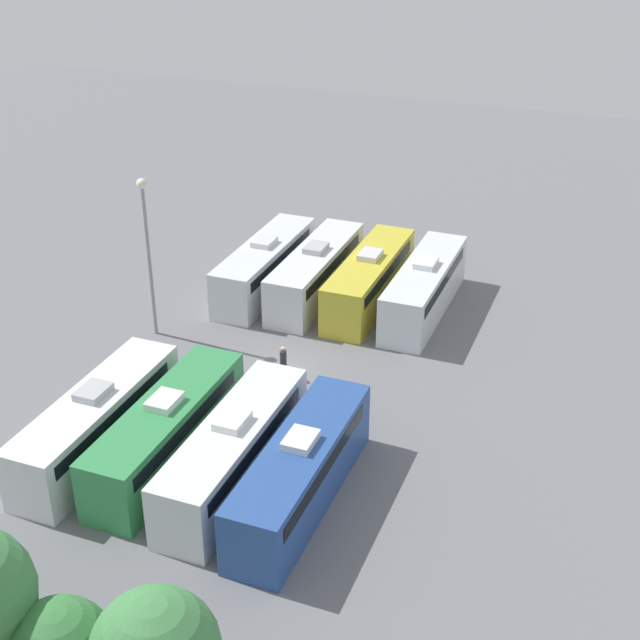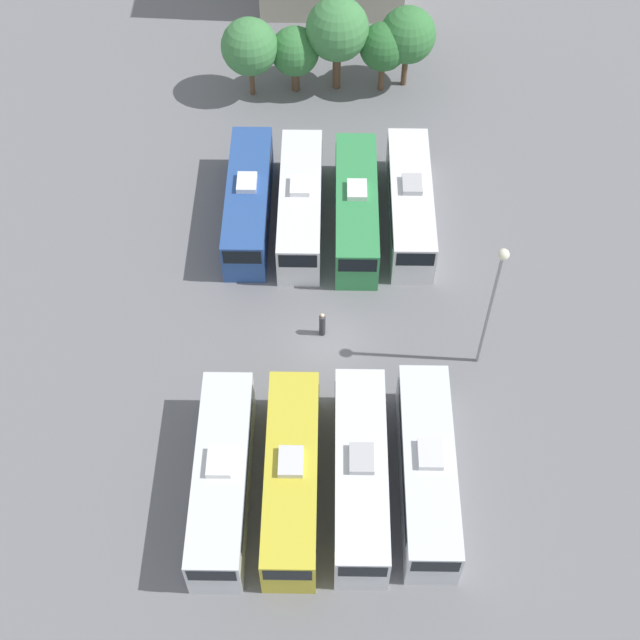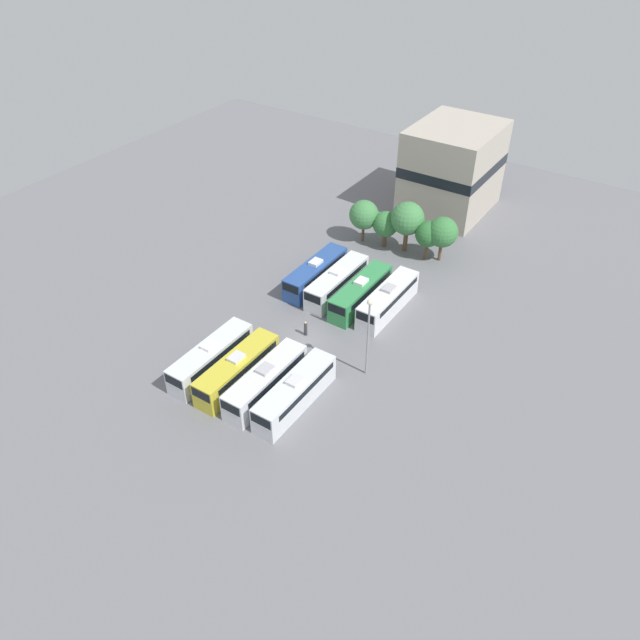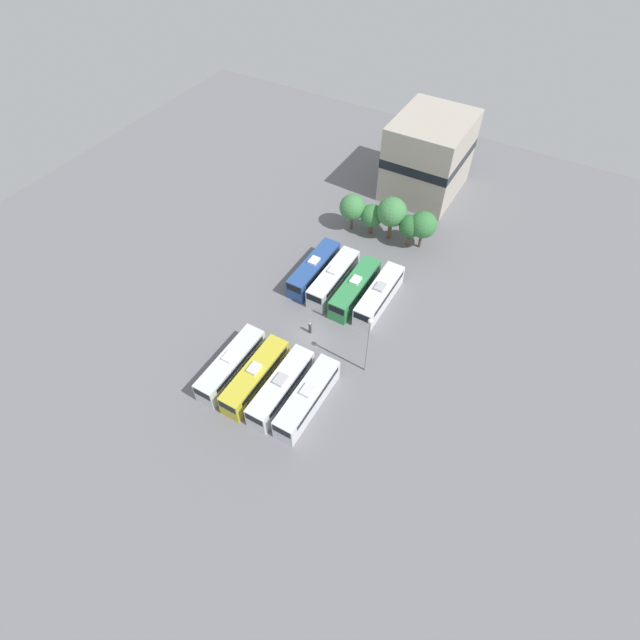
# 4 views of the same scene
# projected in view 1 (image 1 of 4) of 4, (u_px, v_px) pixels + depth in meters

# --- Properties ---
(ground_plane) EXTENTS (118.21, 118.21, 0.00)m
(ground_plane) POSITION_uv_depth(u_px,v_px,m) (283.00, 371.00, 47.60)
(ground_plane) COLOR slate
(bus_0) EXTENTS (2.59, 10.64, 3.35)m
(bus_0) POSITION_uv_depth(u_px,v_px,m) (424.00, 287.00, 53.03)
(bus_0) COLOR silver
(bus_0) RESTS_ON ground_plane
(bus_1) EXTENTS (2.59, 10.64, 3.35)m
(bus_1) POSITION_uv_depth(u_px,v_px,m) (369.00, 278.00, 54.08)
(bus_1) COLOR gold
(bus_1) RESTS_ON ground_plane
(bus_2) EXTENTS (2.59, 10.64, 3.35)m
(bus_2) POSITION_uv_depth(u_px,v_px,m) (316.00, 271.00, 55.00)
(bus_2) COLOR silver
(bus_2) RESTS_ON ground_plane
(bus_3) EXTENTS (2.59, 10.64, 3.35)m
(bus_3) POSITION_uv_depth(u_px,v_px,m) (265.00, 265.00, 55.83)
(bus_3) COLOR silver
(bus_3) RESTS_ON ground_plane
(bus_4) EXTENTS (2.59, 10.64, 3.35)m
(bus_4) POSITION_uv_depth(u_px,v_px,m) (301.00, 470.00, 37.37)
(bus_4) COLOR #284C93
(bus_4) RESTS_ON ground_plane
(bus_5) EXTENTS (2.59, 10.64, 3.35)m
(bus_5) POSITION_uv_depth(u_px,v_px,m) (233.00, 450.00, 38.62)
(bus_5) COLOR silver
(bus_5) RESTS_ON ground_plane
(bus_6) EXTENTS (2.59, 10.64, 3.35)m
(bus_6) POSITION_uv_depth(u_px,v_px,m) (167.00, 430.00, 39.96)
(bus_6) COLOR #338C4C
(bus_6) RESTS_ON ground_plane
(bus_7) EXTENTS (2.59, 10.64, 3.35)m
(bus_7) POSITION_uv_depth(u_px,v_px,m) (97.00, 420.00, 40.63)
(bus_7) COLOR silver
(bus_7) RESTS_ON ground_plane
(worker_person) EXTENTS (0.36, 0.36, 1.83)m
(worker_person) POSITION_uv_depth(u_px,v_px,m) (283.00, 363.00, 46.71)
(worker_person) COLOR #333338
(worker_person) RESTS_ON ground_plane
(light_pole) EXTENTS (0.60, 0.60, 9.33)m
(light_pole) POSITION_uv_depth(u_px,v_px,m) (147.00, 234.00, 48.48)
(light_pole) COLOR gray
(light_pole) RESTS_ON ground_plane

